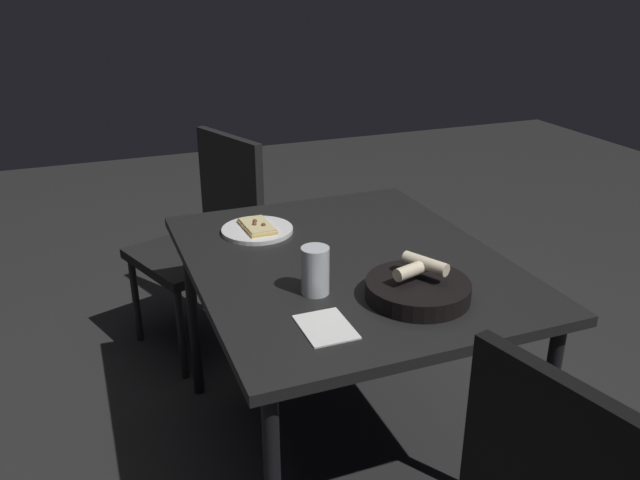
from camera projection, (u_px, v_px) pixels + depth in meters
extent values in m
plane|color=#252525|center=(343.00, 446.00, 2.22)|extent=(8.00, 8.00, 0.00)
cube|color=black|center=(346.00, 263.00, 1.95)|extent=(1.10, 0.91, 0.03)
cylinder|color=black|center=(544.00, 426.00, 1.80)|extent=(0.04, 0.04, 0.68)
cylinder|color=black|center=(385.00, 280.00, 2.64)|extent=(0.04, 0.04, 0.68)
cylinder|color=black|center=(193.00, 315.00, 2.38)|extent=(0.04, 0.04, 0.68)
cylinder|color=white|center=(257.00, 230.00, 2.14)|extent=(0.24, 0.24, 0.01)
cube|color=tan|center=(257.00, 227.00, 2.14)|extent=(0.16, 0.10, 0.01)
cube|color=beige|center=(257.00, 224.00, 2.13)|extent=(0.15, 0.09, 0.01)
sphere|color=brown|center=(254.00, 224.00, 2.12)|extent=(0.02, 0.02, 0.02)
sphere|color=brown|center=(255.00, 221.00, 2.15)|extent=(0.02, 0.02, 0.02)
sphere|color=brown|center=(263.00, 225.00, 2.12)|extent=(0.02, 0.02, 0.02)
cylinder|color=black|center=(418.00, 290.00, 1.71)|extent=(0.28, 0.28, 0.05)
cylinder|color=#F5E2BC|center=(412.00, 270.00, 1.68)|extent=(0.06, 0.11, 0.04)
cylinder|color=#F5E2BC|center=(425.00, 264.00, 1.70)|extent=(0.13, 0.09, 0.04)
cylinder|color=#AB1C14|center=(412.00, 280.00, 1.77)|extent=(0.06, 0.06, 0.03)
cylinder|color=silver|center=(315.00, 271.00, 1.72)|extent=(0.08, 0.08, 0.13)
cylinder|color=orange|center=(315.00, 277.00, 1.73)|extent=(0.07, 0.07, 0.09)
cube|color=white|center=(326.00, 327.00, 1.57)|extent=(0.16, 0.12, 0.00)
cube|color=black|center=(194.00, 255.00, 2.68)|extent=(0.57, 0.57, 0.04)
cube|color=black|center=(231.00, 188.00, 2.71)|extent=(0.40, 0.18, 0.45)
cylinder|color=black|center=(136.00, 300.00, 2.78)|extent=(0.03, 0.03, 0.40)
cylinder|color=black|center=(182.00, 334.00, 2.52)|extent=(0.03, 0.03, 0.40)
cylinder|color=black|center=(211.00, 274.00, 3.02)|extent=(0.03, 0.03, 0.40)
cylinder|color=black|center=(260.00, 303.00, 2.75)|extent=(0.03, 0.03, 0.40)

